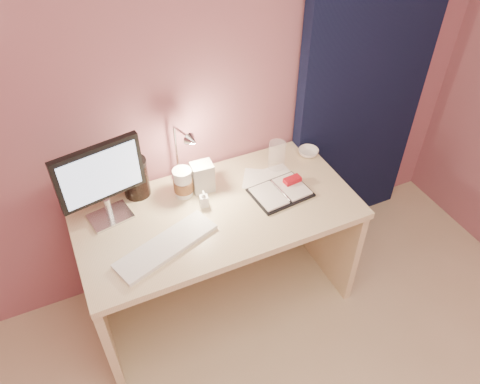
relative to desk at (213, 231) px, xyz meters
name	(u,v)px	position (x,y,z in m)	size (l,w,h in m)	color
room	(353,70)	(0.95, 0.24, 0.63)	(3.50, 3.50, 3.50)	#C6B28E
desk	(213,231)	(0.00, 0.00, 0.00)	(1.40, 0.70, 0.73)	beige
monitor	(100,177)	(-0.50, 0.09, 0.48)	(0.40, 0.18, 0.43)	silver
keyboard	(166,246)	(-0.31, -0.21, 0.24)	(0.50, 0.15, 0.02)	white
planner	(281,191)	(0.35, -0.10, 0.24)	(0.31, 0.24, 0.05)	black
paper_b	(277,176)	(0.39, 0.03, 0.23)	(0.17, 0.17, 0.00)	white
paper_c	(259,179)	(0.29, 0.05, 0.23)	(0.17, 0.17, 0.00)	white
coffee_cup	(183,183)	(-0.11, 0.10, 0.30)	(0.10, 0.10, 0.16)	white
clear_cup	(277,155)	(0.42, 0.10, 0.31)	(0.09, 0.09, 0.16)	white
bowl	(308,152)	(0.64, 0.12, 0.24)	(0.11, 0.11, 0.04)	white
lotion_bottle	(204,199)	(-0.05, -0.02, 0.27)	(0.04, 0.04, 0.09)	white
dark_jar	(135,179)	(-0.33, 0.21, 0.32)	(0.13, 0.13, 0.19)	black
product_box	(202,177)	(-0.01, 0.10, 0.31)	(0.11, 0.09, 0.16)	silver
desk_lamp	(176,155)	(-0.12, 0.15, 0.45)	(0.13, 0.22, 0.35)	silver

